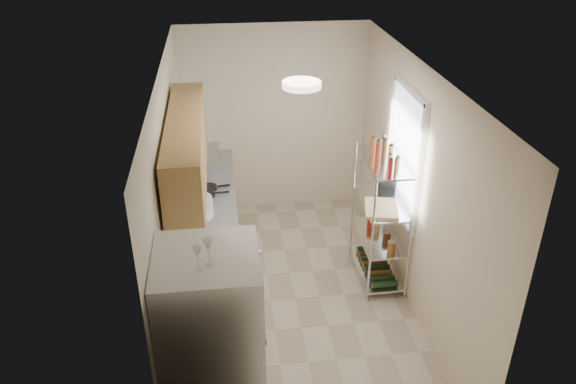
{
  "coord_description": "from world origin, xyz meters",
  "views": [
    {
      "loc": [
        -0.7,
        -4.95,
        4.03
      ],
      "look_at": [
        -0.05,
        0.25,
        1.23
      ],
      "focal_mm": 35.0,
      "sensor_mm": 36.0,
      "label": 1
    }
  ],
  "objects_px": {
    "rice_cooker": "(200,207)",
    "frying_pan_large": "(204,194)",
    "refrigerator": "(214,354)",
    "espresso_machine": "(387,175)",
    "cutting_board": "(381,208)"
  },
  "relations": [
    {
      "from": "refrigerator",
      "to": "rice_cooker",
      "type": "bearing_deg",
      "value": 93.4
    },
    {
      "from": "rice_cooker",
      "to": "refrigerator",
      "type": "bearing_deg",
      "value": -86.6
    },
    {
      "from": "refrigerator",
      "to": "espresso_machine",
      "type": "bearing_deg",
      "value": 49.13
    },
    {
      "from": "refrigerator",
      "to": "espresso_machine",
      "type": "distance_m",
      "value": 3.09
    },
    {
      "from": "rice_cooker",
      "to": "cutting_board",
      "type": "relative_size",
      "value": 0.64
    },
    {
      "from": "rice_cooker",
      "to": "frying_pan_large",
      "type": "distance_m",
      "value": 0.48
    },
    {
      "from": "refrigerator",
      "to": "rice_cooker",
      "type": "height_order",
      "value": "refrigerator"
    },
    {
      "from": "rice_cooker",
      "to": "frying_pan_large",
      "type": "relative_size",
      "value": 1.09
    },
    {
      "from": "refrigerator",
      "to": "espresso_machine",
      "type": "relative_size",
      "value": 5.89
    },
    {
      "from": "cutting_board",
      "to": "espresso_machine",
      "type": "bearing_deg",
      "value": 68.39
    },
    {
      "from": "frying_pan_large",
      "to": "espresso_machine",
      "type": "relative_size",
      "value": 0.85
    },
    {
      "from": "cutting_board",
      "to": "espresso_machine",
      "type": "height_order",
      "value": "espresso_machine"
    },
    {
      "from": "refrigerator",
      "to": "frying_pan_large",
      "type": "bearing_deg",
      "value": 92.06
    },
    {
      "from": "frying_pan_large",
      "to": "refrigerator",
      "type": "bearing_deg",
      "value": -93.35
    },
    {
      "from": "refrigerator",
      "to": "rice_cooker",
      "type": "relative_size",
      "value": 6.33
    }
  ]
}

